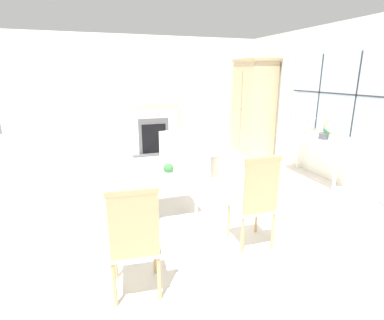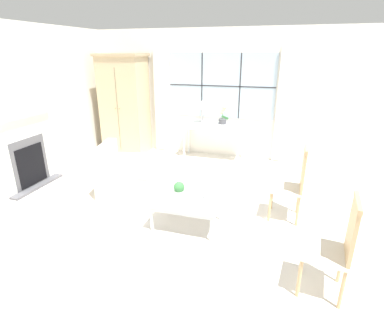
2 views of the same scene
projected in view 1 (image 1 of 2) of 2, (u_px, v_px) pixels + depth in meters
ground_plane at (176, 199)px, 4.82m from camera, size 14.00×14.00×0.00m
wall_back_windowed at (336, 105)px, 5.37m from camera, size 7.20×0.14×2.80m
wall_left at (165, 96)px, 7.37m from camera, size 0.06×7.20×2.80m
fireplace at (153, 124)px, 7.33m from camera, size 0.34×1.30×2.16m
armoire at (253, 108)px, 7.31m from camera, size 1.08×0.72×2.28m
console_table at (317, 142)px, 5.49m from camera, size 1.45×0.43×0.82m
table_lamp at (308, 114)px, 5.64m from camera, size 0.28×0.28×0.49m
potted_orchid at (325, 130)px, 5.27m from camera, size 0.22×0.17×0.41m
armchair_upholstered at (188, 160)px, 5.93m from camera, size 1.05×1.02×0.84m
side_chair_wooden at (256, 198)px, 3.31m from camera, size 0.45×0.45×1.11m
accent_chair_wooden at (134, 238)px, 2.54m from camera, size 0.48×0.48×1.07m
coffee_table at (169, 184)px, 4.46m from camera, size 0.93×0.66×0.40m
potted_plant_small at (169, 171)px, 4.53m from camera, size 0.16×0.16×0.24m
pillar_candle at (181, 181)px, 4.22m from camera, size 0.09×0.09×0.16m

